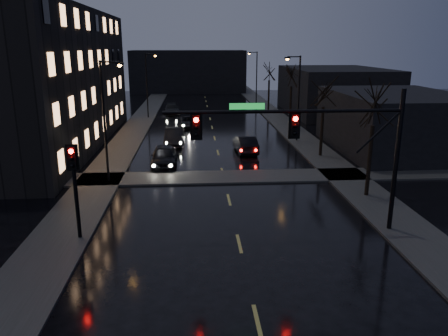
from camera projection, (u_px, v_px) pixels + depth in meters
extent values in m
cube|color=#2D2D2B|center=(132.00, 133.00, 45.65)|extent=(3.00, 140.00, 0.12)
cube|color=#2D2D2B|center=(292.00, 131.00, 46.77)|extent=(3.00, 140.00, 0.12)
cube|color=#2D2D2B|center=(224.00, 177.00, 30.36)|extent=(40.00, 3.00, 0.12)
cube|color=black|center=(30.00, 79.00, 38.71)|extent=(12.00, 30.00, 12.00)
cube|color=black|center=(396.00, 122.00, 37.92)|extent=(10.00, 14.00, 5.00)
cube|color=black|center=(334.00, 91.00, 59.02)|extent=(12.00, 18.00, 6.00)
cube|color=black|center=(188.00, 71.00, 86.24)|extent=(22.00, 10.00, 8.00)
cylinder|color=black|center=(396.00, 163.00, 20.80)|extent=(0.22, 0.22, 7.00)
cylinder|color=black|center=(284.00, 111.00, 19.77)|extent=(11.00, 0.16, 0.16)
cylinder|color=black|center=(379.00, 132.00, 20.33)|extent=(2.05, 0.10, 2.05)
cube|color=#0C591E|center=(247.00, 106.00, 19.59)|extent=(1.60, 0.04, 0.28)
cube|color=black|center=(196.00, 127.00, 19.68)|extent=(0.35, 0.28, 1.05)
sphere|color=#FF0705|center=(196.00, 120.00, 19.44)|extent=(0.22, 0.22, 0.22)
cube|color=black|center=(294.00, 125.00, 19.97)|extent=(0.35, 0.28, 1.05)
sphere|color=#FF0705|center=(296.00, 119.00, 19.73)|extent=(0.22, 0.22, 0.22)
cylinder|color=black|center=(76.00, 195.00, 20.16)|extent=(0.18, 0.18, 4.40)
cube|color=black|center=(72.00, 158.00, 19.67)|extent=(0.35, 0.28, 1.05)
sphere|color=#FF0705|center=(71.00, 151.00, 19.43)|extent=(0.22, 0.22, 0.22)
cylinder|color=black|center=(369.00, 162.00, 26.01)|extent=(0.24, 0.24, 4.40)
cylinder|color=black|center=(322.00, 132.00, 35.65)|extent=(0.24, 0.24, 4.12)
cylinder|color=black|center=(290.00, 108.00, 47.10)|extent=(0.24, 0.24, 4.68)
cylinder|color=black|center=(269.00, 96.00, 60.60)|extent=(0.24, 0.24, 4.29)
cylinder|color=black|center=(105.00, 124.00, 28.30)|extent=(0.16, 0.16, 8.00)
cylinder|color=black|center=(110.00, 62.00, 27.28)|extent=(1.20, 0.10, 0.10)
cube|color=black|center=(120.00, 63.00, 27.35)|extent=(0.50, 0.25, 0.15)
sphere|color=orange|center=(120.00, 65.00, 27.38)|extent=(0.28, 0.28, 0.28)
cylinder|color=black|center=(147.00, 86.00, 54.23)|extent=(0.16, 0.16, 8.00)
cylinder|color=black|center=(150.00, 54.00, 53.22)|extent=(1.20, 0.10, 0.10)
cube|color=black|center=(155.00, 55.00, 53.28)|extent=(0.50, 0.25, 0.15)
sphere|color=orange|center=(155.00, 56.00, 53.31)|extent=(0.28, 0.28, 0.28)
cylinder|color=black|center=(298.00, 100.00, 40.85)|extent=(0.16, 0.16, 8.00)
cylinder|color=black|center=(294.00, 57.00, 39.76)|extent=(1.20, 0.10, 0.10)
cube|color=black|center=(287.00, 58.00, 39.74)|extent=(0.50, 0.25, 0.15)
sphere|color=orange|center=(287.00, 59.00, 39.77)|extent=(0.28, 0.28, 0.28)
cylinder|color=black|center=(257.00, 78.00, 67.74)|extent=(0.16, 0.16, 8.00)
cylinder|color=black|center=(253.00, 52.00, 66.65)|extent=(1.20, 0.10, 0.10)
cube|color=black|center=(249.00, 53.00, 66.64)|extent=(0.50, 0.25, 0.15)
sphere|color=orange|center=(249.00, 54.00, 66.66)|extent=(0.28, 0.28, 0.28)
imported|color=black|center=(164.00, 156.00, 33.07)|extent=(1.96, 4.70, 1.59)
imported|color=black|center=(174.00, 137.00, 40.28)|extent=(1.74, 4.70, 1.53)
imported|color=black|center=(189.00, 122.00, 48.75)|extent=(2.17, 4.64, 1.28)
imported|color=black|center=(172.00, 109.00, 58.39)|extent=(2.42, 4.99, 1.40)
imported|color=black|center=(245.00, 144.00, 37.40)|extent=(1.85, 4.52, 1.46)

